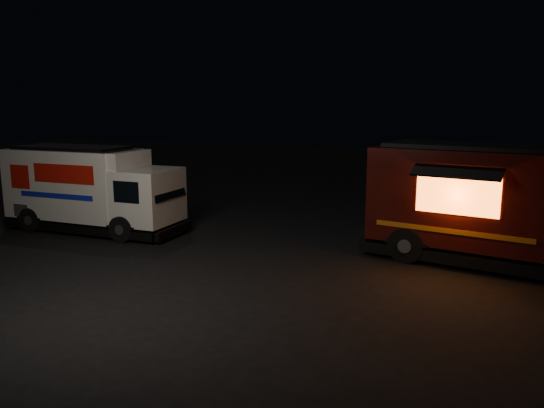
{
  "coord_description": "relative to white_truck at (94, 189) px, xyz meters",
  "views": [
    {
      "loc": [
        6.78,
        -12.0,
        4.32
      ],
      "look_at": [
        1.59,
        2.0,
        1.46
      ],
      "focal_mm": 35.0,
      "sensor_mm": 36.0,
      "label": 1
    }
  ],
  "objects": [
    {
      "name": "ground",
      "position": [
        5.06,
        -2.54,
        -1.44
      ],
      "size": [
        80.0,
        80.0,
        0.0
      ],
      "primitive_type": "plane",
      "color": "black",
      "rests_on": "ground"
    },
    {
      "name": "white_truck",
      "position": [
        0.0,
        0.0,
        0.0
      ],
      "size": [
        6.38,
        2.29,
        2.87
      ],
      "primitive_type": null,
      "rotation": [
        0.0,
        0.0,
        -0.02
      ],
      "color": "silver",
      "rests_on": "ground"
    },
    {
      "name": "red_truck",
      "position": [
        12.71,
        0.56,
        0.18
      ],
      "size": [
        7.32,
        3.95,
        3.23
      ],
      "primitive_type": null,
      "rotation": [
        0.0,
        0.0,
        -0.21
      ],
      "color": "#340D09",
      "rests_on": "ground"
    }
  ]
}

